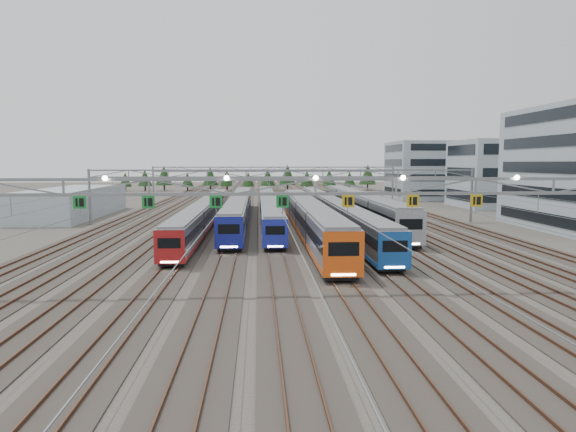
{
  "coord_description": "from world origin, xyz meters",
  "views": [
    {
      "loc": [
        -3.91,
        -34.8,
        8.95
      ],
      "look_at": [
        -0.87,
        16.99,
        3.5
      ],
      "focal_mm": 32.0,
      "sensor_mm": 36.0,
      "label": 1
    }
  ],
  "objects": [
    {
      "name": "train_a",
      "position": [
        -11.25,
        37.87,
        1.92
      ],
      "size": [
        2.57,
        60.96,
        3.34
      ],
      "color": "black",
      "rests_on": "ground"
    },
    {
      "name": "train_b",
      "position": [
        -6.75,
        42.19,
        2.1
      ],
      "size": [
        2.84,
        55.45,
        3.7
      ],
      "color": "black",
      "rests_on": "ground"
    },
    {
      "name": "gantry_near",
      "position": [
        -0.05,
        -0.12,
        7.09
      ],
      "size": [
        56.36,
        0.61,
        8.08
      ],
      "color": "gray",
      "rests_on": "ground"
    },
    {
      "name": "track_bed",
      "position": [
        0.0,
        100.0,
        1.49
      ],
      "size": [
        54.0,
        260.0,
        5.42
      ],
      "color": "#2D2823",
      "rests_on": "ground"
    },
    {
      "name": "ground",
      "position": [
        0.0,
        0.0,
        0.0
      ],
      "size": [
        400.0,
        400.0,
        0.0
      ],
      "primitive_type": "plane",
      "color": "#47423A",
      "rests_on": "ground"
    },
    {
      "name": "west_shed",
      "position": [
        -34.74,
        51.97,
        2.29
      ],
      "size": [
        10.0,
        30.0,
        4.58
      ],
      "primitive_type": "cube",
      "color": "#97A7B4",
      "rests_on": "ground"
    },
    {
      "name": "gantry_mid",
      "position": [
        0.0,
        40.0,
        6.39
      ],
      "size": [
        56.36,
        0.36,
        8.0
      ],
      "color": "gray",
      "rests_on": "ground"
    },
    {
      "name": "train_e",
      "position": [
        6.75,
        38.41,
        2.02
      ],
      "size": [
        2.71,
        68.63,
        3.53
      ],
      "color": "black",
      "rests_on": "ground"
    },
    {
      "name": "depot_bldg_north",
      "position": [
        40.26,
        89.97,
        6.98
      ],
      "size": [
        22.0,
        18.0,
        13.95
      ],
      "primitive_type": "cube",
      "color": "#97A7B4",
      "rests_on": "ground"
    },
    {
      "name": "treeline",
      "position": [
        -7.2,
        127.47,
        4.23
      ],
      "size": [
        81.2,
        5.6,
        7.02
      ],
      "color": "#332114",
      "rests_on": "ground"
    },
    {
      "name": "gantry_far",
      "position": [
        0.0,
        85.0,
        6.39
      ],
      "size": [
        56.36,
        0.36,
        8.0
      ],
      "color": "gray",
      "rests_on": "ground"
    },
    {
      "name": "train_d",
      "position": [
        2.25,
        27.73,
        2.25
      ],
      "size": [
        3.06,
        52.74,
        3.99
      ],
      "color": "black",
      "rests_on": "ground"
    },
    {
      "name": "train_c",
      "position": [
        -2.25,
        47.18,
        1.93
      ],
      "size": [
        2.59,
        64.8,
        3.37
      ],
      "color": "black",
      "rests_on": "ground"
    },
    {
      "name": "depot_bldg_mid",
      "position": [
        43.3,
        65.35,
        6.67
      ],
      "size": [
        14.0,
        16.0,
        13.33
      ],
      "primitive_type": "cube",
      "color": "#97A7B4",
      "rests_on": "ground"
    },
    {
      "name": "train_f",
      "position": [
        11.25,
        40.4,
        2.34
      ],
      "size": [
        3.19,
        51.12,
        4.17
      ],
      "color": "black",
      "rests_on": "ground"
    }
  ]
}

